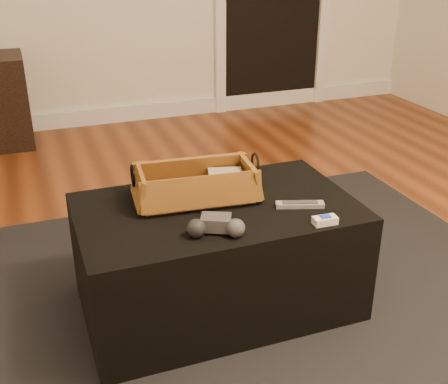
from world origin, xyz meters
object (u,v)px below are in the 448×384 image
object	(u,v)px
ottoman	(217,256)
silver_remote	(300,204)
tv_remote	(191,195)
game_controller	(216,226)
cream_gadget	(325,220)
wicker_basket	(196,186)

from	to	relation	value
ottoman	silver_remote	world-z (taller)	silver_remote
ottoman	silver_remote	bearing A→B (deg)	-21.75
ottoman	tv_remote	bearing A→B (deg)	139.65
game_controller	cream_gadget	distance (m)	0.37
game_controller	silver_remote	xyz separation A→B (m)	(0.35, 0.09, -0.02)
tv_remote	game_controller	distance (m)	0.26
ottoman	game_controller	distance (m)	0.32
ottoman	game_controller	xyz separation A→B (m)	(-0.07, -0.20, 0.24)
wicker_basket	silver_remote	bearing A→B (deg)	-30.04
wicker_basket	silver_remote	xyz separation A→B (m)	(0.33, -0.19, -0.04)
wicker_basket	cream_gadget	xyz separation A→B (m)	(0.35, -0.34, -0.04)
cream_gadget	ottoman	bearing A→B (deg)	138.87
wicker_basket	cream_gadget	world-z (taller)	wicker_basket
silver_remote	cream_gadget	world-z (taller)	cream_gadget
game_controller	cream_gadget	xyz separation A→B (m)	(0.37, -0.06, -0.02)
tv_remote	silver_remote	distance (m)	0.39
tv_remote	wicker_basket	bearing A→B (deg)	30.87
ottoman	cream_gadget	world-z (taller)	cream_gadget
ottoman	silver_remote	size ratio (longest dim) A/B	5.73
tv_remote	wicker_basket	distance (m)	0.04
wicker_basket	ottoman	bearing A→B (deg)	-56.87
ottoman	game_controller	size ratio (longest dim) A/B	5.06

